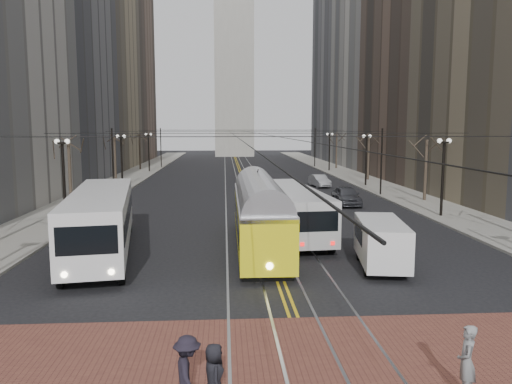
{
  "coord_description": "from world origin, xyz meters",
  "views": [
    {
      "loc": [
        -2.4,
        -17.7,
        6.65
      ],
      "look_at": [
        -0.61,
        10.49,
        3.0
      ],
      "focal_mm": 35.0,
      "sensor_mm": 36.0,
      "label": 1
    }
  ],
  "objects": [
    {
      "name": "crosswalk_band",
      "position": [
        0.0,
        -4.0,
        0.01
      ],
      "size": [
        25.0,
        6.0,
        0.01
      ],
      "primitive_type": "cube",
      "color": "brown",
      "rests_on": "ground"
    },
    {
      "name": "rear_bus",
      "position": [
        1.8,
        12.3,
        1.48
      ],
      "size": [
        3.37,
        11.54,
        2.97
      ],
      "primitive_type": "cube",
      "rotation": [
        0.0,
        0.0,
        0.08
      ],
      "color": "silver",
      "rests_on": "ground"
    },
    {
      "name": "lamp_posts",
      "position": [
        -0.0,
        28.75,
        2.8
      ],
      "size": [
        27.6,
        57.2,
        5.6
      ],
      "color": "black",
      "rests_on": "ground"
    },
    {
      "name": "pedestrian_b",
      "position": [
        3.48,
        -6.5,
        0.95
      ],
      "size": [
        0.68,
        0.8,
        1.88
      ],
      "primitive_type": "imported",
      "rotation": [
        0.0,
        0.0,
        4.32
      ],
      "color": "gray",
      "rests_on": "crosswalk_band"
    },
    {
      "name": "sedan_silver",
      "position": [
        8.33,
        37.88,
        0.68
      ],
      "size": [
        2.07,
        4.32,
        1.37
      ],
      "primitive_type": "imported",
      "rotation": [
        0.0,
        0.0,
        0.15
      ],
      "color": "#979A9E",
      "rests_on": "ground"
    },
    {
      "name": "sidewalk_right",
      "position": [
        15.0,
        45.0,
        0.07
      ],
      "size": [
        5.0,
        140.0,
        0.15
      ],
      "primitive_type": "cube",
      "color": "gray",
      "rests_on": "ground"
    },
    {
      "name": "centre_lines",
      "position": [
        0.0,
        45.0,
        0.01
      ],
      "size": [
        0.42,
        130.0,
        0.01
      ],
      "primitive_type": "cube",
      "color": "gold",
      "rests_on": "ground"
    },
    {
      "name": "pedestrian_d",
      "position": [
        -3.31,
        -6.5,
        0.91
      ],
      "size": [
        0.91,
        1.28,
        1.79
      ],
      "primitive_type": "imported",
      "rotation": [
        0.0,
        0.0,
        1.8
      ],
      "color": "black",
      "rests_on": "crosswalk_band"
    },
    {
      "name": "trolley_wires",
      "position": [
        0.0,
        34.83,
        3.77
      ],
      "size": [
        25.96,
        120.0,
        6.6
      ],
      "color": "black",
      "rests_on": "ground"
    },
    {
      "name": "building_left_mid",
      "position": [
        -25.5,
        46.0,
        17.0
      ],
      "size": [
        16.0,
        20.0,
        34.0
      ],
      "primitive_type": "cube",
      "color": "slate",
      "rests_on": "ground"
    },
    {
      "name": "pedestrian_a",
      "position": [
        -2.68,
        -6.5,
        0.8
      ],
      "size": [
        0.62,
        0.84,
        1.58
      ],
      "primitive_type": "imported",
      "rotation": [
        0.0,
        0.0,
        1.74
      ],
      "color": "black",
      "rests_on": "crosswalk_band"
    },
    {
      "name": "sidewalk_left",
      "position": [
        -15.0,
        45.0,
        0.07
      ],
      "size": [
        5.0,
        140.0,
        0.15
      ],
      "primitive_type": "cube",
      "color": "gray",
      "rests_on": "ground"
    },
    {
      "name": "building_right_midfar",
      "position": [
        27.5,
        66.0,
        26.0
      ],
      "size": [
        20.0,
        20.0,
        52.0
      ],
      "primitive_type": "cube",
      "color": "#B3B0A8",
      "rests_on": "ground"
    },
    {
      "name": "sedan_grey",
      "position": [
        8.13,
        24.48,
        0.81
      ],
      "size": [
        1.95,
        4.79,
        1.63
      ],
      "primitive_type": "imported",
      "rotation": [
        0.0,
        0.0,
        0.01
      ],
      "color": "#3E4046",
      "rests_on": "ground"
    },
    {
      "name": "cargo_van",
      "position": [
        4.99,
        5.0,
        1.13
      ],
      "size": [
        2.7,
        5.36,
        2.27
      ],
      "primitive_type": "cube",
      "rotation": [
        0.0,
        0.0,
        -0.15
      ],
      "color": "white",
      "rests_on": "ground"
    },
    {
      "name": "building_left_midfar",
      "position": [
        -27.5,
        66.0,
        26.0
      ],
      "size": [
        20.0,
        20.0,
        52.0
      ],
      "primitive_type": "cube",
      "color": "gray",
      "rests_on": "ground"
    },
    {
      "name": "transit_bus",
      "position": [
        -8.88,
        8.52,
        1.67
      ],
      "size": [
        4.82,
        13.65,
        3.34
      ],
      "primitive_type": "cube",
      "rotation": [
        0.0,
        0.0,
        0.16
      ],
      "color": "white",
      "rests_on": "ground"
    },
    {
      "name": "street_trees",
      "position": [
        0.0,
        35.25,
        2.8
      ],
      "size": [
        31.68,
        53.28,
        5.6
      ],
      "color": "#382D23",
      "rests_on": "ground"
    },
    {
      "name": "streetcar",
      "position": [
        -0.5,
        9.21,
        1.58
      ],
      "size": [
        2.57,
        13.39,
        3.15
      ],
      "primitive_type": "cube",
      "rotation": [
        0.0,
        0.0,
        -0.01
      ],
      "color": "yellow",
      "rests_on": "ground"
    },
    {
      "name": "clock_tower",
      "position": [
        0.0,
        102.0,
        35.96
      ],
      "size": [
        12.0,
        12.0,
        66.0
      ],
      "color": "#B2AFA5",
      "rests_on": "ground"
    },
    {
      "name": "building_right_far",
      "position": [
        25.5,
        86.0,
        20.0
      ],
      "size": [
        16.0,
        20.0,
        40.0
      ],
      "primitive_type": "cube",
      "color": "slate",
      "rests_on": "ground"
    },
    {
      "name": "ground",
      "position": [
        0.0,
        0.0,
        0.0
      ],
      "size": [
        260.0,
        260.0,
        0.0
      ],
      "primitive_type": "plane",
      "color": "black",
      "rests_on": "ground"
    },
    {
      "name": "building_right_mid",
      "position": [
        25.5,
        46.0,
        17.0
      ],
      "size": [
        16.0,
        20.0,
        34.0
      ],
      "primitive_type": "cube",
      "color": "brown",
      "rests_on": "ground"
    },
    {
      "name": "streetcar_rails",
      "position": [
        0.0,
        45.0,
        0.0
      ],
      "size": [
        4.8,
        130.0,
        0.02
      ],
      "primitive_type": "cube",
      "color": "gray",
      "rests_on": "ground"
    },
    {
      "name": "building_left_far",
      "position": [
        -25.5,
        86.0,
        20.0
      ],
      "size": [
        16.0,
        20.0,
        40.0
      ],
      "primitive_type": "cube",
      "color": "brown",
      "rests_on": "ground"
    }
  ]
}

